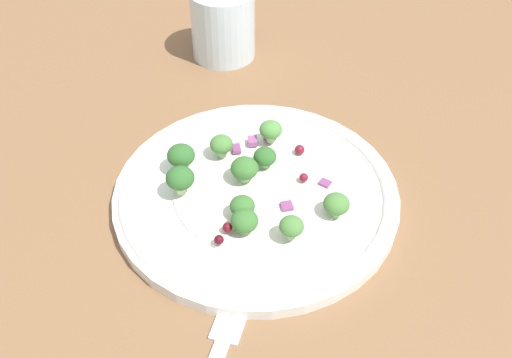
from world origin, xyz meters
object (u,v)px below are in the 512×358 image
object	(u,v)px
broccoli_floret_0	(244,169)
water_glass	(223,24)
broccoli_floret_1	(291,227)
plate	(256,193)
broccoli_floret_2	(245,221)

from	to	relation	value
broccoli_floret_0	water_glass	size ratio (longest dim) A/B	0.31
broccoli_floret_0	broccoli_floret_1	bearing A→B (deg)	-122.51
plate	broccoli_floret_1	distance (cm)	7.22
plate	water_glass	bearing A→B (deg)	37.29
water_glass	plate	bearing A→B (deg)	-142.71
broccoli_floret_0	broccoli_floret_1	size ratio (longest dim) A/B	1.23
plate	broccoli_floret_2	bearing A→B (deg)	-162.19
broccoli_floret_0	broccoli_floret_1	world-z (taller)	same
plate	broccoli_floret_0	xyz separation A→B (cm)	(0.53, 1.53, 2.02)
plate	broccoli_floret_2	distance (cm)	5.70
broccoli_floret_0	water_glass	world-z (taller)	water_glass
broccoli_floret_1	broccoli_floret_2	world-z (taller)	broccoli_floret_1
broccoli_floret_1	broccoli_floret_0	bearing A→B (deg)	57.49
broccoli_floret_1	water_glass	world-z (taller)	water_glass
plate	broccoli_floret_0	size ratio (longest dim) A/B	10.12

